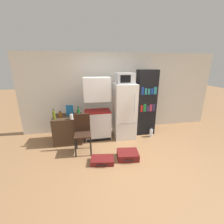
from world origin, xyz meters
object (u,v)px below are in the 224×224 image
chair (83,130)px  suitcase_small_flat (128,155)px  kitchen_hutch (97,111)px  bookshelf (146,103)px  bottle_amber_beer (60,115)px  side_table (68,129)px  bottle_ketchup_red (68,112)px  refrigerator (124,111)px  bottle_green_tall (79,113)px  microwave (125,78)px  suitcase_large_flat (102,160)px  bottle_milk_white (71,117)px  cereal_box (70,111)px  bottle_olive_oil (54,115)px  water_bottle_front (151,133)px

chair → suitcase_small_flat: 1.26m
kitchen_hutch → bookshelf: (1.51, 0.07, 0.16)m
bottle_amber_beer → chair: 0.84m
side_table → bottle_ketchup_red: bottle_ketchup_red is taller
refrigerator → suitcase_small_flat: bearing=-100.4°
bottle_green_tall → microwave: bearing=5.3°
chair → suitcase_large_flat: (0.41, -0.60, -0.52)m
microwave → bottle_milk_white: bearing=-169.9°
bottle_ketchup_red → suitcase_small_flat: (1.44, -1.32, -0.74)m
cereal_box → bottle_olive_oil: bearing=-154.2°
bottle_amber_beer → bottle_green_tall: (0.49, -0.07, 0.05)m
side_table → microwave: bearing=0.3°
microwave → water_bottle_front: size_ratio=1.63×
bottle_green_tall → cereal_box: size_ratio=0.97×
microwave → chair: (-1.23, -0.60, -1.19)m
side_table → suitcase_small_flat: side_table is taller
side_table → water_bottle_front: side_table is taller
side_table → suitcase_large_flat: (0.83, -1.19, -0.32)m
refrigerator → bottle_milk_white: 1.53m
bottle_olive_oil → bottle_green_tall: size_ratio=0.92×
bottle_milk_white → suitcase_small_flat: bottle_milk_white is taller
bottle_milk_white → bottle_ketchup_red: bearing=106.8°
bottle_amber_beer → chair: (0.58, -0.55, -0.26)m
microwave → water_bottle_front: bearing=-13.1°
bottle_amber_beer → bottle_green_tall: 0.50m
kitchen_hutch → chair: kitchen_hutch is taller
chair → suitcase_large_flat: size_ratio=1.75×
water_bottle_front → cereal_box: bearing=174.6°
bookshelf → bottle_milk_white: bearing=-169.8°
side_table → bottle_olive_oil: bearing=-154.5°
cereal_box → bottle_ketchup_red: bearing=117.4°
refrigerator → bottle_green_tall: size_ratio=5.59×
side_table → bottle_amber_beer: (-0.16, -0.04, 0.46)m
bottle_olive_oil → bottle_amber_beer: (0.14, 0.10, -0.04)m
bookshelf → bottle_amber_beer: bookshelf is taller
bottle_amber_beer → kitchen_hutch: bearing=6.4°
microwave → bottle_amber_beer: bearing=-178.4°
side_table → bottle_green_tall: bearing=-19.2°
microwave → bottle_olive_oil: microwave is taller
bottle_olive_oil → water_bottle_front: 2.88m
bottle_ketchup_red → bottle_amber_beer: bearing=-126.2°
refrigerator → microwave: 0.96m
bottle_amber_beer → bottle_green_tall: bottle_green_tall is taller
microwave → bottle_green_tall: 1.60m
refrigerator → bottle_olive_oil: size_ratio=6.08×
microwave → bottle_milk_white: (-1.51, -0.27, -0.94)m
water_bottle_front → microwave: bearing=166.9°
bottle_olive_oil → kitchen_hutch: bearing=10.5°
side_table → bottle_ketchup_red: bearing=87.1°
side_table → chair: 0.75m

